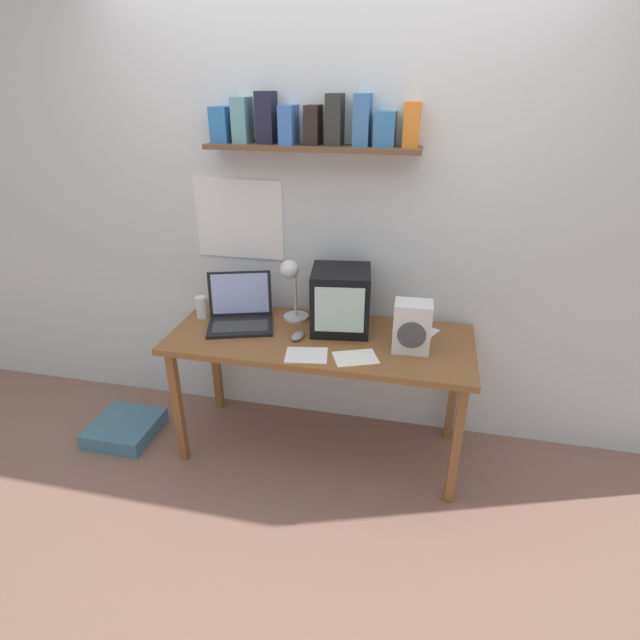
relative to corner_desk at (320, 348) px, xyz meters
The scene contains 13 objects.
ground_plane 0.68m from the corner_desk, ahead, with size 12.00×12.00×0.00m, color #8D6556.
back_wall 0.73m from the corner_desk, 90.72° to the left, with size 5.60×0.24×2.60m.
corner_desk is the anchor object (origin of this frame).
crt_monitor 0.28m from the corner_desk, 54.65° to the left, with size 0.35×0.35×0.34m.
laptop 0.50m from the corner_desk, behind, with size 0.43×0.39×0.28m.
desk_lamp 0.40m from the corner_desk, 142.12° to the left, with size 0.15×0.19×0.37m.
juice_glass 0.74m from the corner_desk, behind, with size 0.06×0.06×0.13m.
space_heater 0.52m from the corner_desk, ahead, with size 0.19×0.15×0.26m.
computer_mouse 0.15m from the corner_desk, 157.41° to the right, with size 0.08×0.11×0.03m.
open_notebook 0.30m from the corner_desk, 40.11° to the right, with size 0.25×0.22×0.00m.
loose_paper_near_laptop 0.23m from the corner_desk, 96.00° to the right, with size 0.23×0.20×0.00m.
printed_handout 0.54m from the corner_desk, 20.07° to the left, with size 0.26×0.24×0.00m.
floor_cushion 1.38m from the corner_desk, behind, with size 0.38×0.38×0.10m.
Camera 1 is at (0.52, -2.33, 2.00)m, focal length 28.00 mm.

